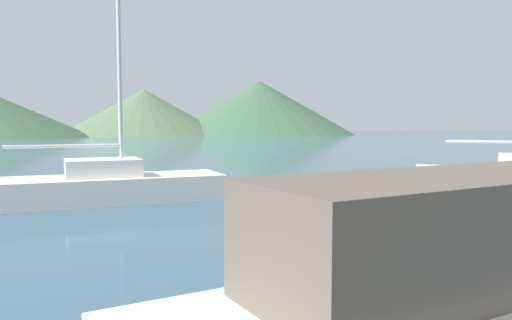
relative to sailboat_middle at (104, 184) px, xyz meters
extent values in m
cube|color=white|center=(2.79, -11.48, -0.06)|extent=(7.24, 2.84, 0.88)
cube|color=brown|center=(2.27, -11.56, 0.86)|extent=(3.99, 1.98, 0.96)
cylinder|color=#BCBCC1|center=(13.08, -1.82, 1.12)|extent=(2.82, 2.32, 0.10)
cube|color=white|center=(0.00, 0.00, -0.13)|extent=(6.96, 2.32, 0.73)
cube|color=white|center=(0.00, 0.00, 0.48)|extent=(2.12, 1.53, 0.51)
cylinder|color=#BCBCC1|center=(0.51, 0.02, 4.75)|extent=(0.12, 0.12, 9.03)
cylinder|color=#BCBCC1|center=(-1.04, -0.04, 1.13)|extent=(3.10, 0.20, 0.10)
cylinder|color=orange|center=(7.02, -5.93, -0.30)|extent=(0.85, 0.85, 0.38)
sphere|color=orange|center=(7.02, -5.93, 0.19)|extent=(0.60, 0.60, 0.60)
cone|color=#4C6647|center=(11.99, 78.10, 3.68)|extent=(30.51, 30.51, 8.35)
cone|color=#38563D|center=(34.17, 76.81, 4.73)|extent=(36.99, 36.99, 10.45)
camera|label=1|loc=(-0.88, -14.99, 1.78)|focal=35.00mm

